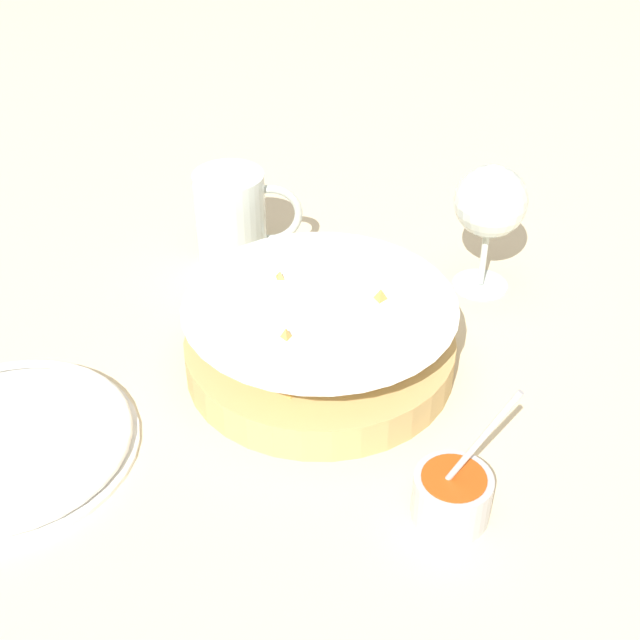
{
  "coord_description": "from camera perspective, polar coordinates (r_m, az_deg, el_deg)",
  "views": [
    {
      "loc": [
        -0.04,
        -0.63,
        0.55
      ],
      "look_at": [
        0.01,
        0.03,
        0.06
      ],
      "focal_mm": 50.0,
      "sensor_mm": 36.0,
      "label": 1
    }
  ],
  "objects": [
    {
      "name": "side_plate",
      "position": [
        0.82,
        -19.39,
        -7.45
      ],
      "size": [
        0.22,
        0.22,
        0.01
      ],
      "color": "white",
      "rests_on": "ground_plane"
    },
    {
      "name": "sauce_cup",
      "position": [
        0.72,
        8.46,
        -10.95
      ],
      "size": [
        0.07,
        0.06,
        0.13
      ],
      "color": "#B7B7BC",
      "rests_on": "ground_plane"
    },
    {
      "name": "wine_glass",
      "position": [
        0.93,
        10.85,
        7.24
      ],
      "size": [
        0.08,
        0.08,
        0.14
      ],
      "color": "silver",
      "rests_on": "ground_plane"
    },
    {
      "name": "food_basket",
      "position": [
        0.84,
        0.01,
        -1.26
      ],
      "size": [
        0.26,
        0.26,
        0.08
      ],
      "color": "tan",
      "rests_on": "ground_plane"
    },
    {
      "name": "ground_plane",
      "position": [
        0.84,
        -0.73,
        -4.37
      ],
      "size": [
        4.0,
        4.0,
        0.0
      ],
      "primitive_type": "plane",
      "color": "beige"
    },
    {
      "name": "beer_mug",
      "position": [
        0.99,
        -5.6,
        6.35
      ],
      "size": [
        0.12,
        0.08,
        0.11
      ],
      "color": "silver",
      "rests_on": "ground_plane"
    }
  ]
}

